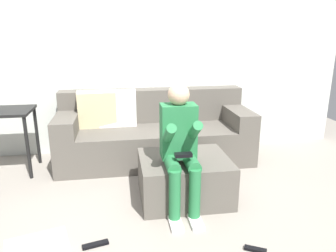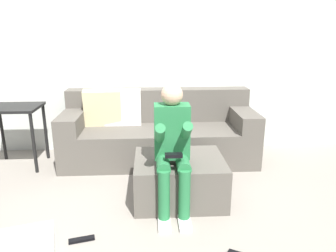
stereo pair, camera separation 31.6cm
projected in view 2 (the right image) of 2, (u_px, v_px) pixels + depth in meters
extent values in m
plane|color=gray|center=(150.00, 237.00, 2.42)|extent=(6.86, 6.86, 0.00)
cube|color=silver|center=(148.00, 40.00, 3.96)|extent=(5.28, 0.10, 2.78)
cube|color=#59544C|center=(159.00, 143.00, 3.85)|extent=(2.24, 0.84, 0.41)
cube|color=#59544C|center=(158.00, 105.00, 4.03)|extent=(2.24, 0.24, 0.40)
cube|color=#59544C|center=(73.00, 120.00, 3.71)|extent=(0.24, 0.84, 0.20)
cube|color=#59544C|center=(243.00, 118.00, 3.82)|extent=(0.24, 0.84, 0.20)
cube|color=beige|center=(103.00, 108.00, 3.79)|extent=(0.44, 0.22, 0.45)
cube|color=white|center=(123.00, 107.00, 3.82)|extent=(0.44, 0.13, 0.44)
cube|color=#59544C|center=(179.00, 179.00, 2.95)|extent=(0.81, 0.67, 0.39)
cube|color=#26723F|center=(172.00, 131.00, 2.73)|extent=(0.30, 0.19, 0.46)
sphere|color=#D8AD8C|center=(172.00, 95.00, 2.64)|extent=(0.18, 0.18, 0.18)
cylinder|color=#26723F|center=(163.00, 163.00, 2.65)|extent=(0.11, 0.30, 0.11)
cylinder|color=#26723F|center=(164.00, 195.00, 2.57)|extent=(0.10, 0.10, 0.42)
cube|color=white|center=(164.00, 224.00, 2.57)|extent=(0.10, 0.22, 0.03)
cylinder|color=#26723F|center=(160.00, 136.00, 2.60)|extent=(0.08, 0.36, 0.28)
cylinder|color=#26723F|center=(183.00, 163.00, 2.66)|extent=(0.11, 0.30, 0.11)
cylinder|color=#26723F|center=(184.00, 194.00, 2.58)|extent=(0.10, 0.10, 0.42)
cube|color=white|center=(185.00, 223.00, 2.58)|extent=(0.10, 0.22, 0.03)
cylinder|color=#26723F|center=(186.00, 133.00, 2.62)|extent=(0.08, 0.32, 0.26)
cube|color=black|center=(174.00, 155.00, 2.55)|extent=(0.14, 0.06, 0.03)
cube|color=silver|center=(24.00, 250.00, 2.18)|extent=(0.49, 0.48, 0.14)
cube|color=black|center=(13.00, 108.00, 3.55)|extent=(0.57, 0.48, 0.03)
cylinder|color=black|center=(34.00, 143.00, 3.46)|extent=(0.04, 0.04, 0.67)
cylinder|color=black|center=(2.00, 133.00, 3.83)|extent=(0.04, 0.04, 0.67)
cylinder|color=black|center=(46.00, 132.00, 3.86)|extent=(0.04, 0.04, 0.67)
cube|color=black|center=(82.00, 240.00, 2.38)|extent=(0.19, 0.09, 0.02)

